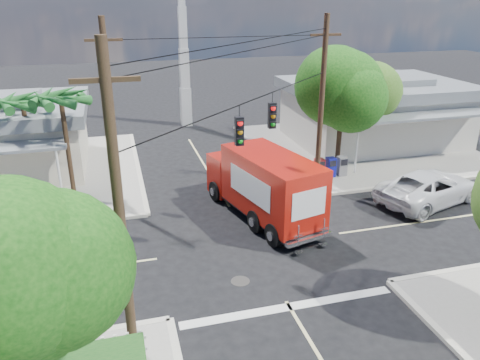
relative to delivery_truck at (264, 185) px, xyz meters
name	(u,v)px	position (x,y,z in m)	size (l,w,h in m)	color
ground	(253,246)	(-1.26, -2.46, -1.65)	(120.00, 120.00, 0.00)	black
sidewalk_ne	(358,147)	(9.62, 8.42, -1.58)	(14.12, 14.12, 0.14)	gray
sidewalk_nw	(15,178)	(-12.14, 8.42, -1.58)	(14.12, 14.12, 0.14)	gray
road_markings	(263,263)	(-1.26, -3.93, -1.64)	(32.00, 32.00, 0.01)	beige
building_ne	(375,110)	(11.24, 9.51, 0.67)	(11.80, 10.20, 4.50)	beige
radio_tower	(184,53)	(-0.76, 17.54, 4.00)	(0.80, 0.80, 17.00)	silver
tree_sw_front	(35,283)	(-8.25, -10.00, 2.68)	(3.88, 3.78, 6.03)	#422D1C
tree_ne_front	(343,93)	(5.95, 4.30, 3.12)	(4.21, 4.14, 6.66)	#422D1C
tree_ne_back	(364,93)	(8.55, 6.50, 2.54)	(3.77, 3.66, 5.82)	#422D1C
palm_nw_front	(61,100)	(-8.76, 5.04, 3.40)	(3.01, 3.08, 5.59)	#422D1C
palm_nw_back	(22,104)	(-10.76, 6.54, 3.02)	(3.01, 3.08, 5.19)	#422D1C
utility_poles	(205,131)	(-2.84, -0.85, 3.03)	(12.00, 10.68, 9.00)	#473321
vending_boxes	(331,167)	(5.24, 3.74, -0.96)	(1.90, 0.50, 1.10)	maroon
delivery_truck	(264,185)	(0.00, 0.00, 0.00)	(3.96, 7.79, 3.24)	black
parked_car	(429,187)	(8.56, -0.60, -0.83)	(2.71, 5.88, 1.64)	silver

